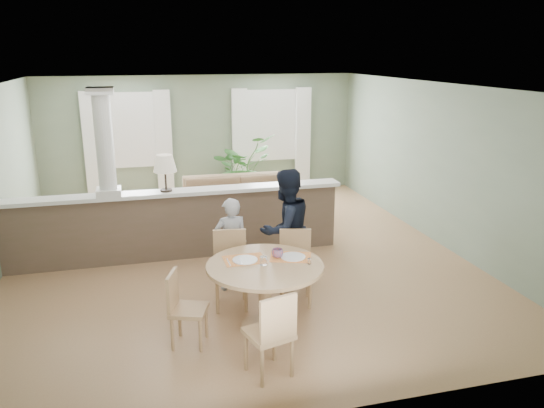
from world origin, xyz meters
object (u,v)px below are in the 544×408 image
object	(u,v)px
dining_table	(265,277)
chair_far_man	(295,263)
houseplant	(242,169)
chair_side	(183,305)
sofa	(242,199)
child_person	(231,244)
chair_near	(272,331)
man_person	(285,229)
chair_far_boy	(230,265)

from	to	relation	value
dining_table	chair_far_man	world-z (taller)	chair_far_man
houseplant	chair_side	bearing A→B (deg)	-107.94
sofa	houseplant	size ratio (longest dim) A/B	1.94
chair_side	child_person	bearing A→B (deg)	-11.74
chair_far_man	chair_near	size ratio (longest dim) A/B	1.02
man_person	dining_table	bearing A→B (deg)	38.07
chair_far_man	chair_near	xyz separation A→B (m)	(-0.73, -1.61, -0.01)
houseplant	man_person	size ratio (longest dim) A/B	0.87
sofa	man_person	bearing A→B (deg)	-88.86
child_person	chair_far_boy	bearing A→B (deg)	73.63
chair_far_boy	child_person	world-z (taller)	child_person
dining_table	child_person	bearing A→B (deg)	99.08
sofa	chair_far_boy	world-z (taller)	chair_far_boy
chair_far_man	child_person	xyz separation A→B (m)	(-0.75, 0.56, 0.13)
houseplant	chair_side	xyz separation A→B (m)	(-1.83, -5.66, -0.26)
chair_far_boy	chair_near	size ratio (longest dim) A/B	1.05
sofa	houseplant	bearing A→B (deg)	79.73
man_person	chair_far_boy	bearing A→B (deg)	-2.29
sofa	dining_table	bearing A→B (deg)	-96.17
chair_far_boy	chair_side	xyz separation A→B (m)	(-0.69, -0.84, -0.07)
dining_table	chair_side	xyz separation A→B (m)	(-0.98, -0.10, -0.18)
sofa	chair_near	world-z (taller)	chair_near
dining_table	child_person	distance (m)	1.20
dining_table	chair_side	world-z (taller)	dining_table
chair_far_boy	chair_near	distance (m)	1.72
chair_far_man	houseplant	bearing A→B (deg)	100.58
chair_near	child_person	size ratio (longest dim) A/B	0.72
chair_side	child_person	distance (m)	1.52
sofa	chair_near	distance (m)	5.28
dining_table	man_person	bearing A→B (deg)	62.89
dining_table	chair_near	distance (m)	1.00
dining_table	man_person	size ratio (longest dim) A/B	0.81
child_person	dining_table	bearing A→B (deg)	94.37
chair_far_boy	chair_near	xyz separation A→B (m)	(0.11, -1.72, -0.03)
dining_table	sofa	bearing A→B (deg)	82.21
chair_near	sofa	bearing A→B (deg)	-114.00
houseplant	chair_near	xyz separation A→B (m)	(-1.03, -6.53, -0.22)
houseplant	child_person	xyz separation A→B (m)	(-1.05, -4.37, -0.08)
chair_side	houseplant	bearing A→B (deg)	1.70
dining_table	chair_far_boy	world-z (taller)	chair_far_boy
chair_far_boy	chair_near	bearing A→B (deg)	-78.37
houseplant	chair_far_man	size ratio (longest dim) A/B	1.54
man_person	chair_far_man	bearing A→B (deg)	66.11
sofa	child_person	xyz separation A→B (m)	(-0.77, -3.06, 0.24)
dining_table	chair_far_man	distance (m)	0.85
chair_near	man_person	bearing A→B (deg)	-125.21
sofa	chair_near	bearing A→B (deg)	-96.59
chair_near	child_person	bearing A→B (deg)	-105.36
chair_near	child_person	xyz separation A→B (m)	(-0.02, 2.17, 0.14)
sofa	chair_near	xyz separation A→B (m)	(-0.75, -5.23, 0.10)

